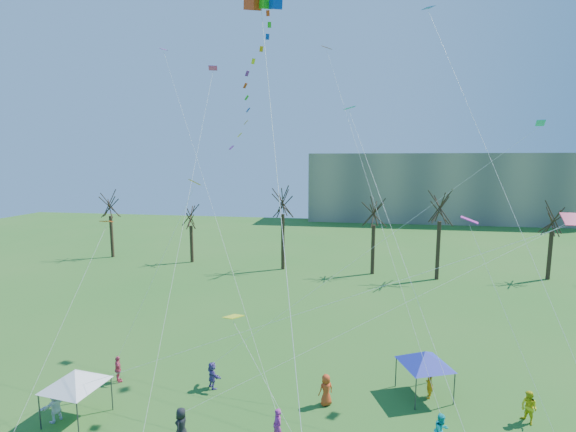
% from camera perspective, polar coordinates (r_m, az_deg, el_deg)
% --- Properties ---
extents(distant_building, '(60.00, 14.00, 15.00)m').
position_cam_1_polar(distant_building, '(96.73, 21.41, 3.81)').
color(distant_building, gray).
rests_on(distant_building, ground).
extents(bare_tree_row, '(69.84, 9.05, 10.86)m').
position_cam_1_polar(bare_tree_row, '(48.89, 11.69, 0.10)').
color(bare_tree_row, black).
rests_on(bare_tree_row, ground).
extents(big_box_kite, '(2.82, 5.49, 20.87)m').
position_cam_1_polar(big_box_kite, '(19.64, -4.49, 18.36)').
color(big_box_kite, red).
rests_on(big_box_kite, ground).
extents(canopy_tent_white, '(3.61, 3.61, 2.73)m').
position_cam_1_polar(canopy_tent_white, '(24.92, -28.01, -19.67)').
color(canopy_tent_white, '#3F3F44').
rests_on(canopy_tent_white, ground).
extents(canopy_tent_blue, '(3.34, 3.34, 2.68)m').
position_cam_1_polar(canopy_tent_blue, '(25.51, 18.90, -18.57)').
color(canopy_tent_blue, '#3F3F44').
rests_on(canopy_tent_blue, ground).
extents(festival_crowd, '(26.15, 10.75, 1.79)m').
position_cam_1_polar(festival_crowd, '(21.56, 3.07, -27.92)').
color(festival_crowd, red).
rests_on(festival_crowd, ground).
extents(small_kites_aloft, '(29.40, 18.48, 32.81)m').
position_cam_1_polar(small_kites_aloft, '(22.99, 7.46, 8.34)').
color(small_kites_aloft, '#E8400C').
rests_on(small_kites_aloft, ground).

